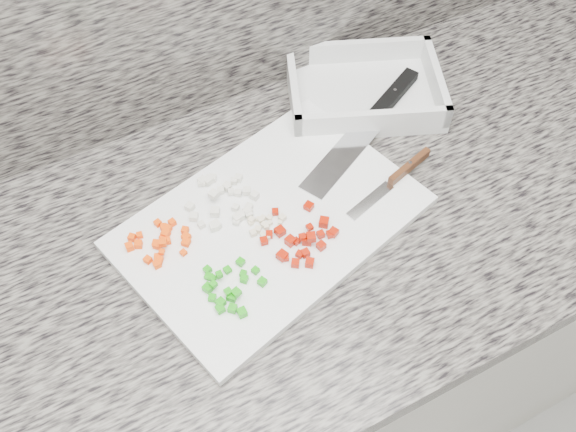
{
  "coord_description": "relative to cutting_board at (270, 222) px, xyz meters",
  "views": [
    {
      "loc": [
        -0.15,
        0.95,
        1.71
      ],
      "look_at": [
        0.1,
        1.43,
        0.93
      ],
      "focal_mm": 40.0,
      "sensor_mm": 36.0,
      "label": 1
    }
  ],
  "objects": [
    {
      "name": "countertop",
      "position": [
        -0.08,
        -0.01,
        -0.03
      ],
      "size": [
        3.96,
        0.64,
        0.04
      ],
      "primitive_type": "cube",
      "color": "#68645C",
      "rests_on": "cabinet"
    },
    {
      "name": "cabinet",
      "position": [
        -0.08,
        -0.01,
        -0.48
      ],
      "size": [
        3.92,
        0.62,
        0.86
      ],
      "primitive_type": "cube",
      "color": "silver",
      "rests_on": "ground"
    },
    {
      "name": "tray",
      "position": [
        0.27,
        0.17,
        0.01
      ],
      "size": [
        0.32,
        0.28,
        0.05
      ],
      "rotation": [
        0.0,
        0.0,
        -0.4
      ],
      "color": "silver",
      "rests_on": "countertop"
    },
    {
      "name": "chef_knife",
      "position": [
        0.26,
        0.11,
        0.01
      ],
      "size": [
        0.31,
        0.18,
        0.02
      ],
      "rotation": [
        0.0,
        0.0,
        0.47
      ],
      "color": "silver",
      "rests_on": "cutting_board"
    },
    {
      "name": "garlic_pile",
      "position": [
        -0.01,
        -0.01,
        0.01
      ],
      "size": [
        0.06,
        0.05,
        0.01
      ],
      "color": "beige",
      "rests_on": "cutting_board"
    },
    {
      "name": "onion_pile",
      "position": [
        -0.05,
        0.06,
        0.01
      ],
      "size": [
        0.11,
        0.11,
        0.02
      ],
      "color": "silver",
      "rests_on": "cutting_board"
    },
    {
      "name": "carrot_pile",
      "position": [
        -0.16,
        0.04,
        0.01
      ],
      "size": [
        0.1,
        0.08,
        0.02
      ],
      "color": "#FB4605",
      "rests_on": "cutting_board"
    },
    {
      "name": "paring_knife",
      "position": [
        0.22,
        -0.02,
        0.01
      ],
      "size": [
        0.18,
        0.06,
        0.02
      ],
      "rotation": [
        0.0,
        0.0,
        0.28
      ],
      "color": "silver",
      "rests_on": "cutting_board"
    },
    {
      "name": "red_pepper_pile",
      "position": [
        0.02,
        -0.06,
        0.01
      ],
      "size": [
        0.11,
        0.12,
        0.02
      ],
      "color": "#9E1202",
      "rests_on": "cutting_board"
    },
    {
      "name": "cutting_board",
      "position": [
        0.0,
        0.0,
        0.0
      ],
      "size": [
        0.5,
        0.4,
        0.01
      ],
      "primitive_type": "cube",
      "rotation": [
        0.0,
        0.0,
        0.26
      ],
      "color": "white",
      "rests_on": "countertop"
    },
    {
      "name": "green_pepper_pile",
      "position": [
        -0.11,
        -0.08,
        0.01
      ],
      "size": [
        0.09,
        0.1,
        0.02
      ],
      "color": "#199A0E",
      "rests_on": "cutting_board"
    }
  ]
}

